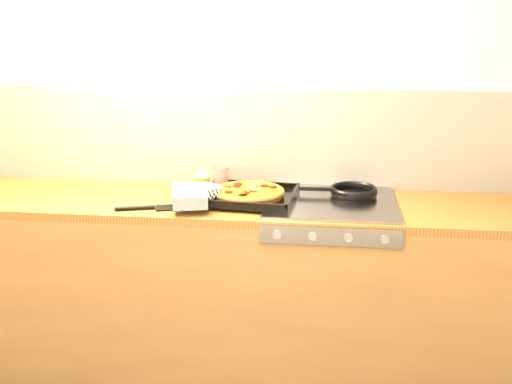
# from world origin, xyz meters

# --- Properties ---
(room_shell) EXTENTS (3.20, 3.20, 3.20)m
(room_shell) POSITION_xyz_m (0.00, 1.39, 1.15)
(room_shell) COLOR white
(room_shell) RESTS_ON ground
(counter_run) EXTENTS (3.20, 0.62, 0.90)m
(counter_run) POSITION_xyz_m (0.00, 1.10, 0.45)
(counter_run) COLOR olive
(counter_run) RESTS_ON ground
(stovetop) EXTENTS (0.60, 0.56, 0.02)m
(stovetop) POSITION_xyz_m (0.45, 1.10, 0.91)
(stovetop) COLOR gray
(stovetop) RESTS_ON counter_run
(pizza_on_tray) EXTENTS (0.59, 0.49, 0.07)m
(pizza_on_tray) POSITION_xyz_m (-0.01, 1.06, 0.95)
(pizza_on_tray) COLOR black
(pizza_on_tray) RESTS_ON stovetop
(frying_pan) EXTENTS (0.38, 0.23, 0.04)m
(frying_pan) POSITION_xyz_m (0.55, 1.19, 0.94)
(frying_pan) COLOR black
(frying_pan) RESTS_ON stovetop
(tomato_can) EXTENTS (0.11, 0.11, 0.12)m
(tomato_can) POSITION_xyz_m (-0.10, 1.27, 0.96)
(tomato_can) COLOR #A4110D
(tomato_can) RESTS_ON counter_run
(juice_glass) EXTENTS (0.08, 0.08, 0.11)m
(juice_glass) POSITION_xyz_m (-0.17, 1.19, 0.96)
(juice_glass) COLOR orange
(juice_glass) RESTS_ON counter_run
(wooden_spoon) EXTENTS (0.30, 0.08, 0.02)m
(wooden_spoon) POSITION_xyz_m (0.15, 1.26, 0.91)
(wooden_spoon) COLOR tan
(wooden_spoon) RESTS_ON counter_run
(black_spatula) EXTENTS (0.28, 0.13, 0.02)m
(black_spatula) POSITION_xyz_m (-0.37, 0.91, 0.91)
(black_spatula) COLOR black
(black_spatula) RESTS_ON counter_run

